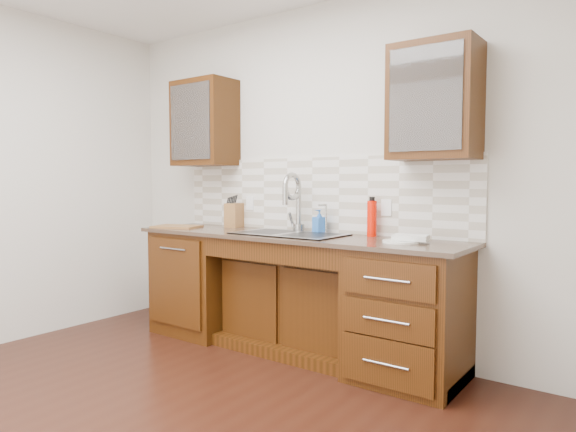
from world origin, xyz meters
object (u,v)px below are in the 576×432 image
Objects in this scene: plate at (401,242)px; cutting_board at (177,227)px; soap_bottle at (319,221)px; knife_block at (235,215)px; water_bottle at (372,219)px.

cutting_board is (-2.03, -0.11, 0.00)m from plate.
knife_block is at bearing -161.03° from soap_bottle.
knife_block is at bearing 171.93° from plate.
water_bottle is 0.68× the size of cutting_board.
knife_block is 0.51m from cutting_board.
cutting_board is at bearing -145.23° from soap_bottle.
cutting_board is at bearing -168.40° from water_bottle.
plate is at bearing -19.86° from knife_block.
soap_bottle reaches higher than plate.
plate is 2.03m from cutting_board.
soap_bottle is at bearing 164.21° from plate.
plate is (0.33, -0.24, -0.12)m from water_bottle.
knife_block is at bearing -179.93° from water_bottle.
plate is at bearing 4.29° from soap_bottle.
soap_bottle is 0.89m from knife_block.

